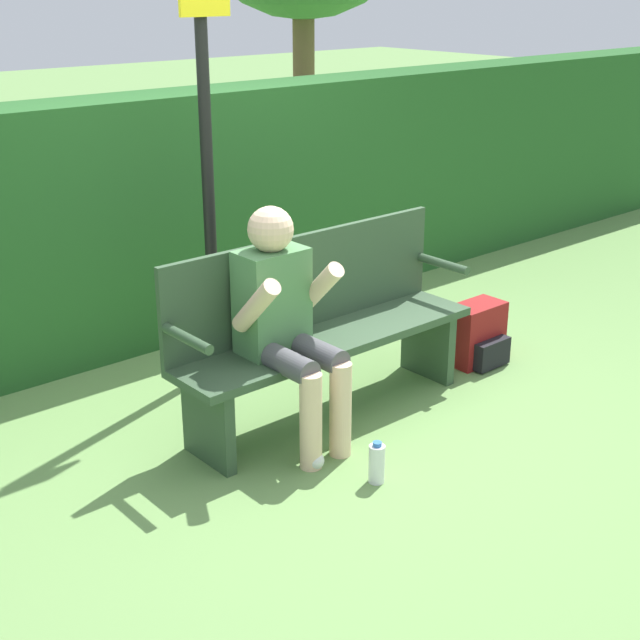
# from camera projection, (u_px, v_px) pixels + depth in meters

# --- Properties ---
(ground_plane) EXTENTS (40.00, 40.00, 0.00)m
(ground_plane) POSITION_uv_depth(u_px,v_px,m) (329.00, 414.00, 4.90)
(ground_plane) COLOR #668E4C
(hedge_back) EXTENTS (12.00, 0.48, 1.58)m
(hedge_back) POSITION_uv_depth(u_px,v_px,m) (163.00, 218.00, 5.77)
(hedge_back) COLOR #235623
(hedge_back) RESTS_ON ground
(park_bench) EXTENTS (1.81, 0.42, 0.98)m
(park_bench) POSITION_uv_depth(u_px,v_px,m) (320.00, 325.00, 4.77)
(park_bench) COLOR #334C33
(park_bench) RESTS_ON ground
(person_seated) EXTENTS (0.48, 0.58, 1.22)m
(person_seated) POSITION_uv_depth(u_px,v_px,m) (285.00, 316.00, 4.40)
(person_seated) COLOR #4C7F4C
(person_seated) RESTS_ON ground
(backpack) EXTENTS (0.36, 0.28, 0.38)m
(backpack) POSITION_uv_depth(u_px,v_px,m) (477.00, 335.00, 5.50)
(backpack) COLOR maroon
(backpack) RESTS_ON ground
(water_bottle) EXTENTS (0.08, 0.08, 0.21)m
(water_bottle) POSITION_uv_depth(u_px,v_px,m) (377.00, 463.00, 4.21)
(water_bottle) COLOR white
(water_bottle) RESTS_ON ground
(signpost) EXTENTS (0.31, 0.09, 2.41)m
(signpost) POSITION_uv_depth(u_px,v_px,m) (207.00, 146.00, 4.97)
(signpost) COLOR black
(signpost) RESTS_ON ground
(litter_crumple) EXTENTS (0.09, 0.09, 0.09)m
(litter_crumple) POSITION_uv_depth(u_px,v_px,m) (316.00, 461.00, 4.34)
(litter_crumple) COLOR silver
(litter_crumple) RESTS_ON ground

